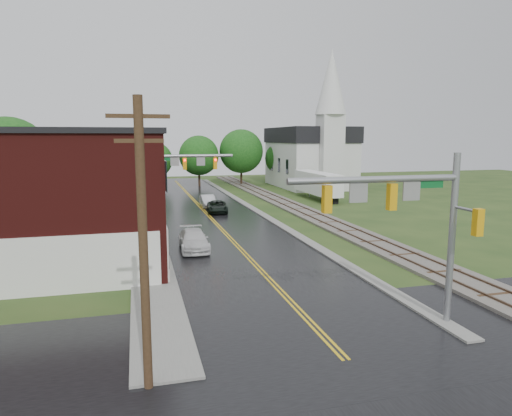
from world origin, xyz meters
name	(u,v)px	position (x,y,z in m)	size (l,w,h in m)	color
ground	(347,361)	(0.00, 0.00, 0.00)	(160.00, 160.00, 0.00)	#254018
main_road	(211,218)	(0.00, 30.00, 0.00)	(10.00, 90.00, 0.02)	black
cross_road	(324,337)	(0.00, 2.00, 0.00)	(60.00, 9.00, 0.02)	black
curb_right	(251,208)	(5.40, 35.00, 0.00)	(0.80, 70.00, 0.12)	gray
sidewalk_left	(147,231)	(-6.20, 25.00, 0.00)	(2.40, 50.00, 0.12)	gray
brick_building	(39,201)	(-12.48, 15.00, 4.15)	(14.30, 10.30, 8.30)	#4A120F
yellow_house	(86,194)	(-11.00, 26.00, 3.20)	(8.00, 7.00, 6.40)	tan
darkred_building	(106,193)	(-10.00, 35.00, 2.20)	(7.00, 6.00, 4.40)	#3F0F0C
church	(312,150)	(20.00, 53.74, 5.83)	(10.40, 18.40, 20.00)	silver
railroad	(290,206)	(10.00, 35.00, 0.11)	(3.20, 80.00, 0.30)	#59544C
traffic_signal_near	(408,209)	(3.47, 2.00, 4.97)	(7.34, 0.30, 7.20)	gray
traffic_signal_far	(176,170)	(-3.47, 27.00, 4.97)	(7.34, 0.43, 7.20)	gray
utility_pole_a	(143,241)	(-6.80, 0.00, 4.72)	(1.80, 0.28, 9.00)	#382616
utility_pole_b	(138,178)	(-6.80, 22.00, 4.72)	(1.80, 0.28, 9.00)	#382616
utility_pole_c	(137,163)	(-6.80, 44.00, 4.72)	(1.80, 0.28, 9.00)	#382616
tree_left_b	(11,161)	(-17.85, 31.90, 5.72)	(7.60, 7.60, 9.69)	black
tree_left_c	(71,168)	(-13.85, 39.90, 4.51)	(6.00, 6.00, 7.65)	black
tree_left_e	(120,162)	(-8.85, 45.90, 4.81)	(6.40, 6.40, 8.16)	black
suv_dark	(217,207)	(1.20, 32.97, 0.62)	(2.04, 4.43, 1.23)	black
sedan_silver	(208,201)	(0.80, 36.92, 0.69)	(1.46, 4.20, 1.38)	silver
pickup_white	(194,240)	(-3.20, 17.51, 0.69)	(1.94, 4.76, 1.38)	white
semi_trailer	(318,183)	(15.33, 39.98, 2.08)	(2.39, 10.61, 3.45)	black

